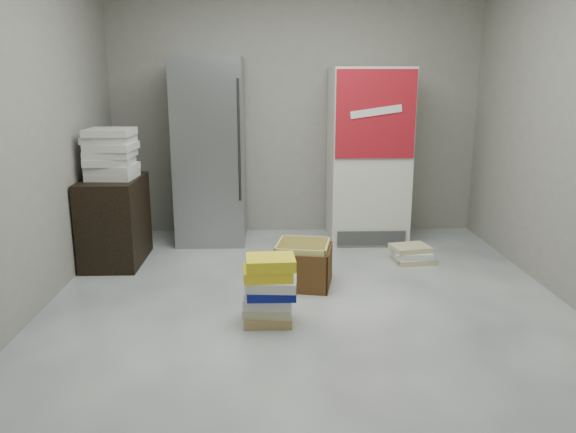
# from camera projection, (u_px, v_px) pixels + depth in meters

# --- Properties ---
(ground) EXTENTS (5.00, 5.00, 0.00)m
(ground) POSITION_uv_depth(u_px,v_px,m) (310.00, 321.00, 4.02)
(ground) COLOR silver
(ground) RESTS_ON ground
(room_shell) EXTENTS (4.04, 5.04, 2.82)m
(room_shell) POSITION_uv_depth(u_px,v_px,m) (313.00, 61.00, 3.59)
(room_shell) COLOR gray
(room_shell) RESTS_ON ground
(steel_fridge) EXTENTS (0.70, 0.72, 1.90)m
(steel_fridge) POSITION_uv_depth(u_px,v_px,m) (210.00, 152.00, 5.83)
(steel_fridge) COLOR #9B9DA3
(steel_fridge) RESTS_ON ground
(coke_cooler) EXTENTS (0.80, 0.73, 1.80)m
(coke_cooler) POSITION_uv_depth(u_px,v_px,m) (368.00, 155.00, 5.88)
(coke_cooler) COLOR silver
(coke_cooler) RESTS_ON ground
(wood_shelf) EXTENTS (0.50, 0.80, 0.80)m
(wood_shelf) POSITION_uv_depth(u_px,v_px,m) (115.00, 221.00, 5.23)
(wood_shelf) COLOR black
(wood_shelf) RESTS_ON ground
(supply_box_stack) EXTENTS (0.45, 0.44, 0.45)m
(supply_box_stack) POSITION_uv_depth(u_px,v_px,m) (111.00, 154.00, 5.07)
(supply_box_stack) COLOR white
(supply_box_stack) RESTS_ON wood_shelf
(phonebook_stack_main) EXTENTS (0.39, 0.32, 0.49)m
(phonebook_stack_main) POSITION_uv_depth(u_px,v_px,m) (269.00, 290.00, 3.92)
(phonebook_stack_main) COLOR tan
(phonebook_stack_main) RESTS_ON ground
(phonebook_stack_side) EXTENTS (0.41, 0.35, 0.15)m
(phonebook_stack_side) POSITION_uv_depth(u_px,v_px,m) (412.00, 254.00, 5.30)
(phonebook_stack_side) COLOR #C2BC8C
(phonebook_stack_side) RESTS_ON ground
(cardboard_box) EXTENTS (0.53, 0.53, 0.37)m
(cardboard_box) POSITION_uv_depth(u_px,v_px,m) (303.00, 268.00, 4.69)
(cardboard_box) COLOR yellow
(cardboard_box) RESTS_ON ground
(bucket_lid) EXTENTS (0.38, 0.38, 0.08)m
(bucket_lid) POSITION_uv_depth(u_px,v_px,m) (266.00, 284.00, 4.62)
(bucket_lid) COLOR #BC810C
(bucket_lid) RESTS_ON ground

